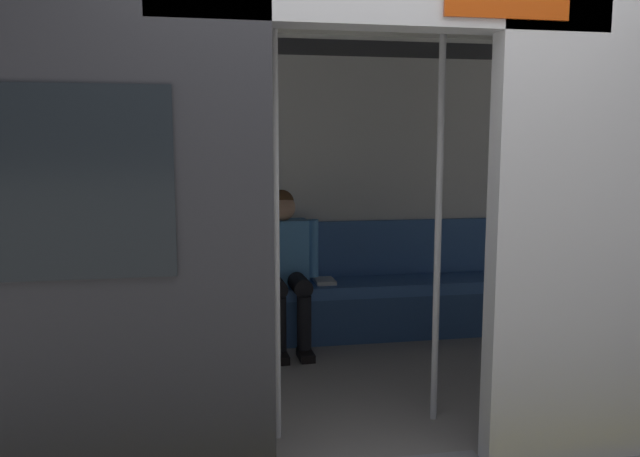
# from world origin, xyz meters

# --- Properties ---
(train_car) EXTENTS (6.40, 2.49, 2.32)m
(train_car) POSITION_xyz_m (0.07, -1.08, 1.51)
(train_car) COLOR silver
(train_car) RESTS_ON ground_plane
(bench_seat) EXTENTS (3.23, 0.44, 0.45)m
(bench_seat) POSITION_xyz_m (0.00, -1.98, 0.34)
(bench_seat) COLOR #38609E
(bench_seat) RESTS_ON ground_plane
(person_seated) EXTENTS (0.55, 0.68, 1.17)m
(person_seated) POSITION_xyz_m (0.22, -1.93, 0.67)
(person_seated) COLOR #4C8CC6
(person_seated) RESTS_ON ground_plane
(handbag) EXTENTS (0.26, 0.15, 0.17)m
(handbag) POSITION_xyz_m (0.60, -2.04, 0.53)
(handbag) COLOR black
(handbag) RESTS_ON bench_seat
(book) EXTENTS (0.15, 0.22, 0.03)m
(book) POSITION_xyz_m (-0.11, -2.02, 0.46)
(book) COLOR silver
(book) RESTS_ON bench_seat
(grab_pole_door) EXTENTS (0.04, 0.04, 2.18)m
(grab_pole_door) POSITION_xyz_m (0.44, -0.42, 1.09)
(grab_pole_door) COLOR silver
(grab_pole_door) RESTS_ON ground_plane
(grab_pole_far) EXTENTS (0.04, 0.04, 2.18)m
(grab_pole_far) POSITION_xyz_m (-0.44, -0.49, 1.09)
(grab_pole_far) COLOR silver
(grab_pole_far) RESTS_ON ground_plane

